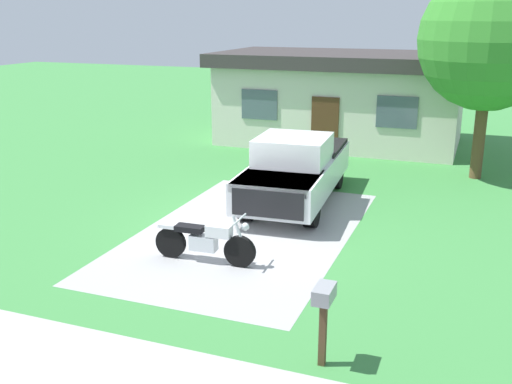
{
  "coord_description": "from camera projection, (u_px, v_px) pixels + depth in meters",
  "views": [
    {
      "loc": [
        4.93,
        -12.33,
        4.97
      ],
      "look_at": [
        0.11,
        0.38,
        0.9
      ],
      "focal_mm": 42.08,
      "sensor_mm": 36.0,
      "label": 1
    }
  ],
  "objects": [
    {
      "name": "pickup_truck",
      "position": [
        297.0,
        168.0,
        16.18
      ],
      "size": [
        2.36,
        5.74,
        1.9
      ],
      "color": "black",
      "rests_on": "ground"
    },
    {
      "name": "sidewalk_strip",
      "position": [
        95.0,
        367.0,
        8.77
      ],
      "size": [
        36.0,
        1.8,
        0.01
      ],
      "primitive_type": "cube",
      "color": "#A9A9A4",
      "rests_on": "ground"
    },
    {
      "name": "shade_tree",
      "position": [
        490.0,
        40.0,
        17.63
      ],
      "size": [
        4.19,
        4.19,
        6.31
      ],
      "color": "brown",
      "rests_on": "ground"
    },
    {
      "name": "neighbor_house",
      "position": [
        342.0,
        97.0,
        23.63
      ],
      "size": [
        9.6,
        5.6,
        3.5
      ],
      "color": "beige",
      "rests_on": "ground"
    },
    {
      "name": "driveway_pad",
      "position": [
        246.0,
        232.0,
        14.14
      ],
      "size": [
        4.71,
        8.04,
        0.01
      ],
      "primitive_type": "cube",
      "color": "#A1A1A1",
      "rests_on": "ground"
    },
    {
      "name": "motorcycle",
      "position": [
        205.0,
        241.0,
        12.33
      ],
      "size": [
        2.21,
        0.7,
        1.09
      ],
      "color": "black",
      "rests_on": "ground"
    },
    {
      "name": "mailbox",
      "position": [
        324.0,
        304.0,
        8.55
      ],
      "size": [
        0.26,
        0.48,
        1.26
      ],
      "color": "#4C3823",
      "rests_on": "ground"
    },
    {
      "name": "ground_plane",
      "position": [
        246.0,
        232.0,
        14.14
      ],
      "size": [
        80.0,
        80.0,
        0.0
      ],
      "primitive_type": "plane",
      "color": "#3C8540"
    }
  ]
}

